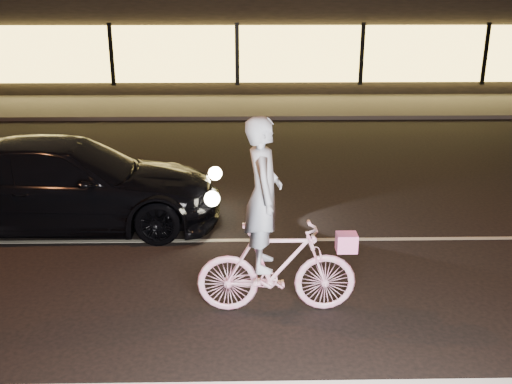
{
  "coord_description": "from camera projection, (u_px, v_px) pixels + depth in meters",
  "views": [
    {
      "loc": [
        0.25,
        -6.15,
        3.62
      ],
      "look_at": [
        0.39,
        0.6,
        1.28
      ],
      "focal_mm": 40.0,
      "sensor_mm": 36.0,
      "label": 1
    }
  ],
  "objects": [
    {
      "name": "ground",
      "position": [
        225.0,
        307.0,
        6.99
      ],
      "size": [
        90.0,
        90.0,
        0.0
      ],
      "primitive_type": "plane",
      "color": "black",
      "rests_on": "ground"
    },
    {
      "name": "lane_stripe_far",
      "position": [
        229.0,
        240.0,
        8.88
      ],
      "size": [
        60.0,
        0.1,
        0.01
      ],
      "primitive_type": "cube",
      "color": "gray",
      "rests_on": "ground"
    },
    {
      "name": "sidewalk",
      "position": [
        237.0,
        106.0,
        19.25
      ],
      "size": [
        30.0,
        4.0,
        0.12
      ],
      "primitive_type": "cube",
      "color": "#383533",
      "rests_on": "ground"
    },
    {
      "name": "storefront",
      "position": [
        238.0,
        32.0,
        24.2
      ],
      "size": [
        25.4,
        8.42,
        4.2
      ],
      "color": "black",
      "rests_on": "ground"
    },
    {
      "name": "cyclist",
      "position": [
        273.0,
        246.0,
        6.64
      ],
      "size": [
        1.9,
        0.65,
        2.39
      ],
      "rotation": [
        0.0,
        0.0,
        1.57
      ],
      "color": "#D94784",
      "rests_on": "ground"
    },
    {
      "name": "sedan",
      "position": [
        68.0,
        183.0,
        9.28
      ],
      "size": [
        4.99,
        2.07,
        1.44
      ],
      "rotation": [
        0.0,
        0.0,
        1.58
      ],
      "color": "black",
      "rests_on": "ground"
    }
  ]
}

